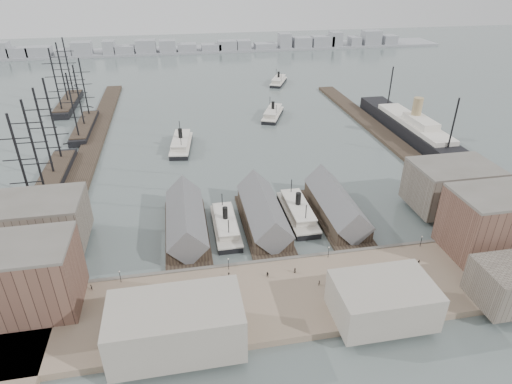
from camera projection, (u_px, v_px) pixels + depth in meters
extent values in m
plane|color=#4E5A59|center=(274.00, 255.00, 132.61)|extent=(900.00, 900.00, 0.00)
cube|color=#7F6A55|center=(290.00, 296.00, 114.89)|extent=(180.00, 30.00, 2.00)
cube|color=#59544C|center=(278.00, 262.00, 127.57)|extent=(180.00, 1.20, 2.30)
cube|color=#2D231C|center=(92.00, 146.00, 207.36)|extent=(10.00, 220.00, 1.60)
cube|color=#2D231C|center=(382.00, 133.00, 222.46)|extent=(10.00, 180.00, 1.60)
cube|color=#2D231C|center=(187.00, 233.00, 141.88)|extent=(14.00, 42.00, 1.20)
cube|color=#2D231C|center=(186.00, 224.00, 141.26)|extent=(12.00, 36.00, 5.00)
cube|color=#59595B|center=(185.00, 217.00, 140.01)|extent=(12.60, 37.00, 12.60)
cube|color=#2D231C|center=(264.00, 225.00, 146.11)|extent=(14.00, 42.00, 1.20)
cube|color=#2D231C|center=(263.00, 216.00, 145.48)|extent=(12.00, 36.00, 5.00)
cube|color=#59595B|center=(263.00, 209.00, 144.23)|extent=(12.60, 37.00, 12.60)
cube|color=#2D231C|center=(336.00, 218.00, 150.33)|extent=(14.00, 42.00, 1.20)
cube|color=#2D231C|center=(336.00, 209.00, 149.70)|extent=(12.00, 36.00, 5.00)
cube|color=#59595B|center=(336.00, 202.00, 148.45)|extent=(12.60, 37.00, 12.60)
cube|color=brown|center=(10.00, 280.00, 105.61)|extent=(32.00, 18.00, 18.00)
cube|color=#60564C|center=(42.00, 222.00, 132.42)|extent=(26.00, 20.00, 14.00)
cube|color=brown|center=(499.00, 223.00, 127.46)|extent=(30.00, 18.00, 19.00)
cube|color=#60564C|center=(451.00, 186.00, 152.01)|extent=(28.00, 20.00, 15.00)
cube|color=gray|center=(383.00, 300.00, 104.91)|extent=(24.00, 16.00, 10.00)
cube|color=gray|center=(176.00, 326.00, 96.31)|extent=(30.00, 16.00, 12.00)
cube|color=#60564C|center=(512.00, 284.00, 109.50)|extent=(18.00, 14.00, 11.00)
cylinder|color=black|center=(120.00, 277.00, 117.44)|extent=(0.16, 0.16, 3.60)
sphere|color=silver|center=(119.00, 272.00, 116.52)|extent=(0.44, 0.44, 0.44)
cylinder|color=black|center=(228.00, 264.00, 122.31)|extent=(0.16, 0.16, 3.60)
sphere|color=silver|center=(228.00, 259.00, 121.40)|extent=(0.44, 0.44, 0.44)
cylinder|color=black|center=(328.00, 253.00, 127.18)|extent=(0.16, 0.16, 3.60)
sphere|color=silver|center=(329.00, 247.00, 126.27)|extent=(0.44, 0.44, 0.44)
cylinder|color=black|center=(421.00, 242.00, 132.06)|extent=(0.16, 0.16, 3.60)
sphere|color=silver|center=(422.00, 237.00, 131.14)|extent=(0.44, 0.44, 0.44)
cube|color=gray|center=(198.00, 50.00, 425.15)|extent=(500.00, 40.00, 2.00)
cube|color=gray|center=(19.00, 53.00, 388.14)|extent=(17.36, 14.00, 10.23)
cube|color=gray|center=(40.00, 52.00, 390.96)|extent=(20.65, 14.00, 10.28)
cube|color=gray|center=(65.00, 53.00, 395.20)|extent=(14.71, 14.00, 7.23)
cube|color=gray|center=(82.00, 49.00, 396.29)|extent=(17.63, 14.00, 13.23)
cube|color=gray|center=(109.00, 48.00, 400.18)|extent=(10.74, 14.00, 13.58)
cube|color=gray|center=(125.00, 50.00, 403.58)|extent=(18.06, 14.00, 8.64)
cube|color=gray|center=(146.00, 47.00, 405.71)|extent=(18.55, 14.00, 13.29)
cube|color=gray|center=(168.00, 47.00, 409.19)|extent=(15.33, 14.00, 12.47)
cube|color=gray|center=(187.00, 48.00, 413.08)|extent=(17.56, 14.00, 8.72)
cube|color=gray|center=(211.00, 48.00, 417.12)|extent=(18.76, 14.00, 7.63)
cube|color=gray|center=(227.00, 46.00, 419.05)|extent=(17.61, 14.00, 10.35)
cube|color=gray|center=(244.00, 45.00, 421.69)|extent=(13.38, 14.00, 10.30)
cube|color=gray|center=(265.00, 47.00, 426.04)|extent=(20.73, 14.00, 6.75)
cube|color=gray|center=(285.00, 41.00, 427.19)|extent=(11.51, 14.00, 15.57)
cube|color=gray|center=(302.00, 43.00, 431.11)|extent=(18.17, 14.00, 11.26)
cube|color=gray|center=(322.00, 42.00, 434.50)|extent=(21.81, 14.00, 11.83)
cube|color=gray|center=(335.00, 40.00, 435.87)|extent=(11.12, 14.00, 15.50)
cube|color=gray|center=(354.00, 42.00, 440.48)|extent=(10.90, 14.00, 10.29)
cube|color=gray|center=(371.00, 38.00, 442.13)|extent=(17.95, 14.00, 15.72)
cube|color=gray|center=(389.00, 40.00, 446.63)|extent=(14.21, 14.00, 10.51)
cube|color=black|center=(226.00, 228.00, 143.86)|extent=(7.66, 26.82, 1.72)
cube|color=silver|center=(226.00, 225.00, 143.26)|extent=(8.05, 26.82, 0.48)
cube|color=silver|center=(226.00, 222.00, 142.62)|extent=(6.23, 19.16, 2.11)
cube|color=silver|center=(225.00, 219.00, 141.98)|extent=(6.70, 21.07, 0.38)
cylinder|color=black|center=(225.00, 213.00, 140.96)|extent=(1.72, 1.72, 4.31)
cylinder|color=black|center=(222.00, 201.00, 148.48)|extent=(0.29, 0.29, 5.75)
cylinder|color=black|center=(229.00, 228.00, 133.63)|extent=(0.29, 0.29, 5.75)
cube|color=black|center=(297.00, 215.00, 151.28)|extent=(8.28, 28.97, 1.86)
cube|color=silver|center=(298.00, 212.00, 150.64)|extent=(8.69, 28.97, 0.52)
cube|color=silver|center=(298.00, 208.00, 149.94)|extent=(6.72, 20.69, 2.28)
cube|color=silver|center=(298.00, 205.00, 149.25)|extent=(7.24, 22.76, 0.41)
cylinder|color=black|center=(298.00, 199.00, 148.15)|extent=(1.86, 1.86, 4.66)
cylinder|color=black|center=(291.00, 187.00, 156.28)|extent=(0.31, 0.31, 6.21)
cylinder|color=black|center=(306.00, 213.00, 140.23)|extent=(0.31, 0.31, 6.21)
cube|color=black|center=(181.00, 146.00, 206.35)|extent=(12.11, 30.42, 1.90)
cube|color=silver|center=(181.00, 144.00, 205.69)|extent=(12.53, 30.48, 0.53)
cube|color=silver|center=(181.00, 141.00, 204.98)|extent=(9.48, 21.84, 2.33)
cube|color=silver|center=(181.00, 138.00, 204.27)|extent=(10.27, 24.00, 0.42)
cylinder|color=black|center=(180.00, 133.00, 203.15)|extent=(1.90, 1.90, 4.76)
cylinder|color=black|center=(180.00, 127.00, 211.45)|extent=(0.32, 0.32, 6.34)
cylinder|color=black|center=(181.00, 141.00, 195.06)|extent=(0.32, 0.32, 6.34)
cube|color=black|center=(273.00, 116.00, 246.53)|extent=(18.13, 28.46, 1.77)
cube|color=silver|center=(273.00, 114.00, 245.92)|extent=(18.49, 28.61, 0.49)
cube|color=silver|center=(273.00, 111.00, 245.25)|extent=(13.66, 20.63, 2.17)
cube|color=silver|center=(273.00, 109.00, 244.59)|extent=(14.89, 22.64, 0.39)
cylinder|color=black|center=(273.00, 105.00, 243.55)|extent=(1.77, 1.77, 4.43)
cylinder|color=black|center=(270.00, 101.00, 251.29)|extent=(0.30, 0.30, 5.91)
cylinder|color=black|center=(276.00, 110.00, 236.00)|extent=(0.30, 0.30, 5.91)
cube|color=black|center=(278.00, 83.00, 312.26)|extent=(17.72, 26.95, 1.69)
cube|color=silver|center=(278.00, 81.00, 311.67)|extent=(18.06, 27.11, 0.47)
cube|color=silver|center=(279.00, 79.00, 311.04)|extent=(13.33, 19.56, 2.06)
cube|color=silver|center=(279.00, 77.00, 310.41)|extent=(14.53, 21.45, 0.37)
cylinder|color=black|center=(279.00, 75.00, 309.42)|extent=(1.69, 1.69, 4.21)
cylinder|color=black|center=(276.00, 72.00, 316.78)|extent=(0.28, 0.28, 5.62)
cylinder|color=black|center=(281.00, 78.00, 302.25)|extent=(0.28, 0.28, 5.62)
cube|color=black|center=(51.00, 185.00, 169.14)|extent=(9.42, 64.86, 3.77)
cube|color=#2D231C|center=(49.00, 180.00, 168.08)|extent=(8.89, 58.37, 0.63)
cylinder|color=black|center=(22.00, 166.00, 140.42)|extent=(0.84, 0.84, 35.57)
cylinder|color=black|center=(34.00, 148.00, 153.47)|extent=(0.84, 0.84, 35.57)
cylinder|color=black|center=(44.00, 133.00, 166.51)|extent=(0.84, 0.84, 35.57)
cylinder|color=black|center=(53.00, 120.00, 179.55)|extent=(0.84, 0.84, 35.57)
cube|color=black|center=(85.00, 128.00, 227.11)|extent=(8.38, 48.41, 3.35)
cube|color=#2D231C|center=(84.00, 124.00, 226.17)|extent=(7.91, 43.57, 0.56)
cylinder|color=black|center=(73.00, 106.00, 204.36)|extent=(0.74, 0.74, 31.65)
cylinder|color=black|center=(79.00, 96.00, 218.97)|extent=(0.74, 0.74, 31.65)
cylinder|color=black|center=(84.00, 88.00, 233.57)|extent=(0.74, 0.74, 31.65)
cube|color=black|center=(69.00, 104.00, 263.72)|extent=(9.30, 51.67, 3.72)
cube|color=#2D231C|center=(68.00, 100.00, 262.67)|extent=(8.78, 46.50, 0.62)
cylinder|color=black|center=(55.00, 81.00, 239.09)|extent=(0.83, 0.83, 35.14)
cylinder|color=black|center=(62.00, 73.00, 254.68)|extent=(0.83, 0.83, 35.14)
cylinder|color=black|center=(68.00, 66.00, 270.27)|extent=(0.83, 0.83, 35.14)
cube|color=black|center=(413.00, 131.00, 218.56)|extent=(13.99, 102.24, 6.46)
cube|color=silver|center=(414.00, 123.00, 216.50)|extent=(11.84, 59.19, 2.15)
cube|color=silver|center=(421.00, 121.00, 210.57)|extent=(8.61, 21.52, 3.23)
cylinder|color=tan|center=(417.00, 108.00, 212.88)|extent=(4.74, 4.74, 10.76)
cube|color=black|center=(480.00, 259.00, 126.66)|extent=(2.58, 8.77, 0.73)
cube|color=#2E3627|center=(482.00, 255.00, 125.92)|extent=(2.70, 9.23, 2.38)
cube|color=#59595B|center=(483.00, 251.00, 125.28)|extent=(2.89, 9.61, 0.27)
imported|color=black|center=(149.00, 299.00, 111.31)|extent=(1.42, 1.29, 1.45)
cube|color=#3F2D21|center=(138.00, 301.00, 110.60)|extent=(2.73, 1.73, 0.25)
cylinder|color=black|center=(139.00, 304.00, 110.18)|extent=(1.10, 0.18, 1.10)
cylinder|color=black|center=(139.00, 300.00, 111.36)|extent=(1.10, 0.18, 1.10)
imported|color=black|center=(217.00, 296.00, 112.52)|extent=(1.90, 1.54, 1.46)
cube|color=#3F2D21|center=(209.00, 300.00, 110.98)|extent=(3.00, 2.58, 0.25)
cylinder|color=black|center=(211.00, 302.00, 110.67)|extent=(1.00, 0.61, 1.10)
cylinder|color=black|center=(208.00, 299.00, 111.61)|extent=(1.00, 0.61, 1.10)
imported|color=black|center=(353.00, 292.00, 113.77)|extent=(1.53, 1.72, 1.56)
cube|color=#3F2D21|center=(343.00, 292.00, 113.61)|extent=(2.78, 1.85, 0.25)
cylinder|color=black|center=(343.00, 294.00, 113.16)|extent=(1.10, 0.23, 1.10)
cylinder|color=black|center=(342.00, 291.00, 114.39)|extent=(1.10, 0.23, 1.10)
imported|color=black|center=(92.00, 287.00, 115.15)|extent=(0.72, 0.79, 1.76)
imported|color=black|center=(166.00, 305.00, 109.16)|extent=(0.95, 0.82, 1.69)
imported|color=black|center=(229.00, 275.00, 119.59)|extent=(0.89, 1.25, 1.74)
imported|color=black|center=(231.00, 314.00, 106.45)|extent=(0.93, 0.99, 1.64)
imported|color=black|center=(295.00, 270.00, 121.52)|extent=(0.93, 0.88, 1.60)
imported|color=black|center=(319.00, 283.00, 116.77)|extent=(0.65, 0.73, 1.66)
imported|color=black|center=(348.00, 270.00, 121.62)|extent=(0.81, 0.92, 1.60)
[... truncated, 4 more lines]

